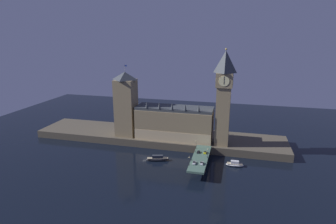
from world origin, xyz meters
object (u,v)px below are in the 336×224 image
boat_downstream (235,164)px  car_southbound_trail (205,152)px  pedestrian_near_rail (192,160)px  car_northbound_lead (198,152)px  boat_upstream (158,159)px  pedestrian_far_rail (195,151)px  pedestrian_mid_walk (207,156)px  clock_tower (224,96)px  street_lamp_far (196,143)px  car_southbound_lead (202,163)px  street_lamp_near (189,160)px  street_lamp_mid (208,152)px  victoria_tower (126,104)px  car_northbound_trail (194,163)px

boat_downstream → car_southbound_trail: bearing=178.4°
pedestrian_near_rail → boat_downstream: bearing=26.4°
car_northbound_lead → boat_upstream: car_northbound_lead is taller
boat_downstream → pedestrian_far_rail: bearing=179.0°
pedestrian_near_rail → pedestrian_mid_walk: 12.52m
clock_tower → street_lamp_far: 42.65m
clock_tower → car_southbound_lead: (-10.07, -42.75, -38.29)m
boat_downstream → pedestrian_mid_walk: bearing=-160.7°
car_southbound_lead → pedestrian_far_rail: (-7.40, 18.60, 0.17)m
street_lamp_near → street_lamp_far: (0.00, 29.44, 0.40)m
car_southbound_lead → street_lamp_mid: street_lamp_mid is taller
car_southbound_trail → street_lamp_mid: bearing=-69.7°
victoria_tower → street_lamp_far: victoria_tower is taller
pedestrian_near_rail → boat_downstream: (29.07, 14.45, -6.74)m
pedestrian_far_rail → boat_downstream: (29.07, -0.49, -6.76)m
car_northbound_lead → street_lamp_near: bearing=-97.3°
pedestrian_far_rail → car_northbound_trail: bearing=-82.6°
boat_upstream → car_northbound_trail: bearing=-24.4°
pedestrian_near_rail → street_lamp_far: 22.28m
victoria_tower → car_southbound_lead: victoria_tower is taller
victoria_tower → pedestrian_far_rail: 74.97m
car_northbound_lead → street_lamp_far: (-2.87, 7.10, 3.57)m
car_southbound_lead → boat_downstream: 29.00m
car_northbound_trail → boat_upstream: 33.42m
pedestrian_mid_walk → street_lamp_far: (-10.27, 14.31, 3.27)m
car_northbound_trail → clock_tower: bearing=70.9°
street_lamp_far → boat_upstream: 31.43m
car_northbound_lead → pedestrian_mid_walk: (7.40, -7.21, 0.30)m
pedestrian_near_rail → street_lamp_far: (-0.40, 22.02, 3.39)m
boat_downstream → pedestrian_near_rail: bearing=-153.6°
car_northbound_trail → street_lamp_far: bearing=96.2°
pedestrian_mid_walk → street_lamp_near: (-10.27, -15.13, 2.88)m
pedestrian_far_rail → street_lamp_mid: bearing=-36.7°
clock_tower → street_lamp_mid: (-7.20, -31.79, -34.49)m
street_lamp_mid → boat_downstream: size_ratio=0.57×
car_northbound_trail → boat_upstream: (-29.85, 13.56, -6.44)m
clock_tower → pedestrian_far_rail: bearing=-125.9°
clock_tower → victoria_tower: (-82.45, 2.89, -12.30)m
car_southbound_lead → boat_upstream: (-34.79, 13.06, -6.48)m
pedestrian_mid_walk → street_lamp_far: street_lamp_far is taller
victoria_tower → street_lamp_mid: size_ratio=8.54×
car_southbound_lead → pedestrian_near_rail: pedestrian_near_rail is taller
pedestrian_mid_walk → boat_downstream: size_ratio=0.14×
car_northbound_lead → street_lamp_near: size_ratio=0.68×
car_northbound_trail → car_southbound_lead: 4.96m
car_northbound_lead → street_lamp_far: size_ratio=0.62×
pedestrian_near_rail → pedestrian_far_rail: 14.94m
pedestrian_near_rail → boat_upstream: size_ratio=0.09×
car_northbound_lead → street_lamp_near: street_lamp_near is taller
car_southbound_trail → street_lamp_mid: street_lamp_mid is taller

